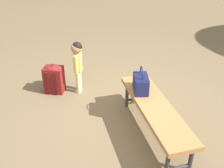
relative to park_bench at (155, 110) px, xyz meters
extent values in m
plane|color=brown|center=(0.62, 0.12, -0.39)|extent=(40.00, 40.00, 0.00)
cube|color=#9E6B3D|center=(0.00, 0.00, 0.03)|extent=(1.65, 0.79, 0.06)
cylinder|color=#2D2D33|center=(0.71, -0.04, -0.20)|extent=(0.05, 0.05, 0.39)
cylinder|color=#2D2D33|center=(0.64, -0.31, -0.20)|extent=(0.05, 0.05, 0.39)
cylinder|color=#2D2D33|center=(-0.64, 0.31, -0.20)|extent=(0.05, 0.05, 0.39)
cylinder|color=#2D2D33|center=(-0.71, 0.04, -0.20)|extent=(0.05, 0.05, 0.39)
cylinder|color=#2D2D33|center=(0.68, -0.18, -0.29)|extent=(0.11, 0.28, 0.04)
cylinder|color=#2D2D33|center=(-0.68, 0.18, -0.29)|extent=(0.11, 0.28, 0.04)
cube|color=#191E4C|center=(0.38, -0.04, 0.17)|extent=(0.37, 0.31, 0.22)
cube|color=#131639|center=(0.38, -0.04, 0.27)|extent=(0.34, 0.29, 0.02)
torus|color=#191E4C|center=(0.38, -0.04, 0.33)|extent=(0.18, 0.10, 0.20)
cylinder|color=#CCCC8C|center=(1.43, 0.44, -0.21)|extent=(0.07, 0.07, 0.37)
cylinder|color=#CCCC8C|center=(1.50, 0.39, -0.21)|extent=(0.07, 0.07, 0.37)
ellipsoid|color=white|center=(1.44, 0.46, -0.37)|extent=(0.09, 0.10, 0.04)
ellipsoid|color=white|center=(1.51, 0.40, -0.37)|extent=(0.09, 0.10, 0.04)
cube|color=#E5CC66|center=(1.47, 0.41, 0.13)|extent=(0.18, 0.17, 0.32)
cylinder|color=#E5CC66|center=(1.39, 0.47, 0.15)|extent=(0.05, 0.05, 0.27)
cylinder|color=#E5CC66|center=(1.54, 0.36, 0.15)|extent=(0.05, 0.05, 0.27)
sphere|color=#A57A5B|center=(1.47, 0.41, 0.38)|extent=(0.18, 0.18, 0.18)
sphere|color=black|center=(1.46, 0.41, 0.40)|extent=(0.16, 0.16, 0.16)
cube|color=maroon|center=(1.66, 0.77, -0.17)|extent=(0.36, 0.37, 0.44)
ellipsoid|color=maroon|center=(1.66, 0.77, 0.04)|extent=(0.34, 0.35, 0.10)
cube|color=#4A1010|center=(1.76, 0.69, -0.24)|extent=(0.15, 0.18, 0.20)
cube|color=#4A1010|center=(1.60, 0.89, -0.17)|extent=(0.05, 0.05, 0.38)
cube|color=#4A1010|center=(1.52, 0.79, -0.17)|extent=(0.05, 0.05, 0.38)
torus|color=black|center=(1.66, 0.77, 0.08)|extent=(0.06, 0.05, 0.07)
camera|label=1|loc=(-2.11, 1.83, 2.00)|focal=43.16mm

